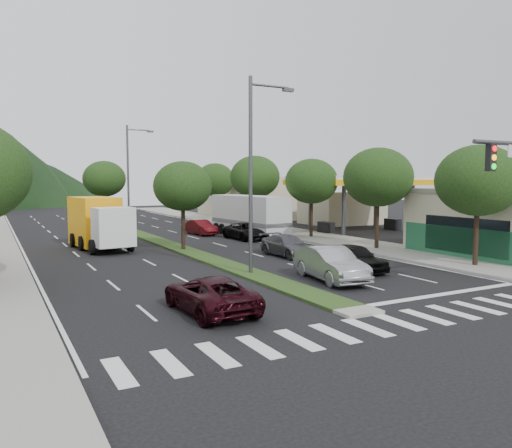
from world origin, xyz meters
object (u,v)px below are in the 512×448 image
car_queue_c (201,227)px  box_truck (98,224)px  car_queue_d (246,231)px  motorhome (249,214)px  streetlight_near (254,165)px  tree_r_a (478,181)px  streetlight_mid (130,172)px  sedan_silver (330,264)px  tree_r_e (215,180)px  tree_med_far (104,179)px  car_queue_b (288,246)px  car_queue_a (355,258)px  tree_med_near (183,186)px  tree_r_d (255,177)px  suv_maroon (210,294)px  tree_r_b (378,177)px  tree_r_c (312,181)px

car_queue_c → box_truck: 11.01m
car_queue_c → car_queue_d: (1.96, -5.00, 0.01)m
motorhome → streetlight_near: bearing=-121.1°
tree_r_a → streetlight_mid: bearing=112.1°
car_queue_d → box_truck: 11.78m
streetlight_near → motorhome: streetlight_near is taller
sedan_silver → box_truck: 18.65m
tree_r_e → motorhome: 16.44m
tree_med_far → car_queue_b: bearing=-81.0°
sedan_silver → motorhome: (5.65, 19.39, 1.05)m
streetlight_near → car_queue_c: size_ratio=2.48×
tree_r_e → streetlight_near: streetlight_near is taller
car_queue_c → car_queue_a: bearing=-95.4°
tree_med_near → car_queue_c: (4.85, 8.79, -3.76)m
streetlight_near → streetlight_mid: bearing=90.0°
box_truck → motorhome: box_truck is taller
tree_r_d → tree_med_far: tree_r_d is taller
tree_r_a → car_queue_d: size_ratio=1.36×
tree_r_d → suv_maroon: 32.69m
tree_r_d → streetlight_near: streetlight_near is taller
tree_r_b → car_queue_a: bearing=-139.3°
tree_r_b → car_queue_c: bearing=115.8°
tree_r_b → suv_maroon: tree_r_b is taller
tree_r_b → box_truck: bearing=149.8°
tree_r_a → car_queue_d: tree_r_a is taller
tree_r_c → sedan_silver: size_ratio=1.31×
tree_r_c → sedan_silver: 18.20m
streetlight_near → car_queue_d: (6.60, 13.79, -4.90)m
tree_r_c → car_queue_c: 10.68m
car_queue_d → box_truck: (-11.74, 0.05, 1.04)m
tree_r_a → streetlight_mid: streetlight_mid is taller
tree_r_c → tree_r_e: tree_r_e is taller
car_queue_a → streetlight_near: bearing=164.0°
tree_med_near → streetlight_mid: streetlight_mid is taller
streetlight_mid → sedan_silver: 28.65m
sedan_silver → streetlight_mid: bearing=102.9°
tree_r_a → tree_r_b: tree_r_b is taller
tree_med_far → car_queue_d: tree_med_far is taller
car_queue_a → car_queue_c: size_ratio=1.06×
tree_r_c → motorhome: bearing=130.6°
box_truck → car_queue_c: bearing=-159.6°
car_queue_b → tree_r_e: bearing=74.2°
tree_r_c → suv_maroon: size_ratio=1.34×
tree_r_d → sedan_silver: (-9.29, -25.14, -4.37)m
streetlight_near → car_queue_a: (5.17, -1.69, -4.86)m
tree_med_far → sedan_silver: 39.46m
tree_med_near → car_queue_b: tree_med_near is taller
sedan_silver → car_queue_d: bearing=84.2°
tree_r_a → tree_med_near: 18.44m
tree_med_far → car_queue_c: (4.85, -17.21, -4.34)m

